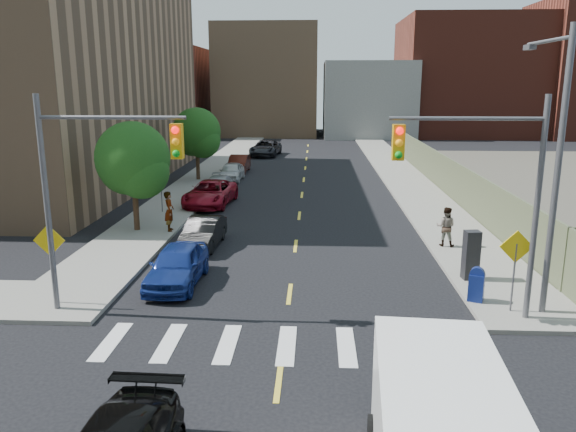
# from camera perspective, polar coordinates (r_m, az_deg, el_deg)

# --- Properties ---
(ground) EXTENTS (160.00, 160.00, 0.00)m
(ground) POSITION_cam_1_polar(r_m,az_deg,el_deg) (13.01, -1.56, -20.85)
(ground) COLOR black
(ground) RESTS_ON ground
(sidewalk_nw) EXTENTS (3.50, 73.00, 0.15)m
(sidewalk_nw) POSITION_cam_1_polar(r_m,az_deg,el_deg) (53.41, -6.55, 5.55)
(sidewalk_nw) COLOR gray
(sidewalk_nw) RESTS_ON ground
(sidewalk_ne) EXTENTS (3.50, 73.00, 0.15)m
(sidewalk_ne) POSITION_cam_1_polar(r_m,az_deg,el_deg) (53.16, 10.25, 5.39)
(sidewalk_ne) COLOR gray
(sidewalk_ne) RESTS_ON ground
(fence_north) EXTENTS (0.12, 44.00, 2.50)m
(fence_north) POSITION_cam_1_polar(r_m,az_deg,el_deg) (40.15, 15.37, 4.26)
(fence_north) COLOR #565E42
(fence_north) RESTS_ON ground
(bg_bldg_west) EXTENTS (14.00, 18.00, 12.00)m
(bg_bldg_west) POSITION_cam_1_polar(r_m,az_deg,el_deg) (83.90, -13.33, 12.19)
(bg_bldg_west) COLOR #592319
(bg_bldg_west) RESTS_ON ground
(bg_bldg_midwest) EXTENTS (14.00, 16.00, 15.00)m
(bg_bldg_midwest) POSITION_cam_1_polar(r_m,az_deg,el_deg) (83.00, -2.01, 13.56)
(bg_bldg_midwest) COLOR #8C6B4C
(bg_bldg_midwest) RESTS_ON ground
(bg_bldg_center) EXTENTS (12.00, 16.00, 10.00)m
(bg_bldg_center) POSITION_cam_1_polar(r_m,az_deg,el_deg) (81.06, 8.00, 11.67)
(bg_bldg_center) COLOR gray
(bg_bldg_center) RESTS_ON ground
(bg_bldg_east) EXTENTS (18.00, 18.00, 16.00)m
(bg_bldg_east) POSITION_cam_1_polar(r_m,az_deg,el_deg) (85.38, 17.61, 13.29)
(bg_bldg_east) COLOR #592319
(bg_bldg_east) RESTS_ON ground
(signal_nw) EXTENTS (4.59, 0.30, 7.00)m
(signal_nw) POSITION_cam_1_polar(r_m,az_deg,el_deg) (18.27, -19.27, 3.87)
(signal_nw) COLOR #59595E
(signal_nw) RESTS_ON ground
(signal_ne) EXTENTS (4.59, 0.30, 7.00)m
(signal_ne) POSITION_cam_1_polar(r_m,az_deg,el_deg) (17.71, 19.63, 3.56)
(signal_ne) COLOR #59595E
(signal_ne) RESTS_ON ground
(streetlight_ne) EXTENTS (0.25, 3.70, 9.00)m
(streetlight_ne) POSITION_cam_1_polar(r_m,az_deg,el_deg) (19.20, 25.40, 5.85)
(streetlight_ne) COLOR #59595E
(streetlight_ne) RESTS_ON ground
(warn_sign_nw) EXTENTS (1.06, 0.06, 2.83)m
(warn_sign_nw) POSITION_cam_1_polar(r_m,az_deg,el_deg) (19.99, -23.02, -3.13)
(warn_sign_nw) COLOR #59595E
(warn_sign_nw) RESTS_ON ground
(warn_sign_ne) EXTENTS (1.06, 0.06, 2.83)m
(warn_sign_ne) POSITION_cam_1_polar(r_m,az_deg,el_deg) (19.11, 22.11, -3.79)
(warn_sign_ne) COLOR #59595E
(warn_sign_ne) RESTS_ON ground
(warn_sign_midwest) EXTENTS (1.06, 0.06, 2.83)m
(warn_sign_midwest) POSITION_cam_1_polar(r_m,az_deg,el_deg) (32.35, -12.80, 3.62)
(warn_sign_midwest) COLOR #59595E
(warn_sign_midwest) RESTS_ON ground
(tree_west_near) EXTENTS (3.66, 3.64, 5.52)m
(tree_west_near) POSITION_cam_1_polar(r_m,az_deg,el_deg) (28.45, -15.45, 5.18)
(tree_west_near) COLOR #332114
(tree_west_near) RESTS_ON ground
(tree_west_far) EXTENTS (3.66, 3.64, 5.52)m
(tree_west_far) POSITION_cam_1_polar(r_m,az_deg,el_deg) (42.86, -9.25, 8.12)
(tree_west_far) COLOR #332114
(tree_west_far) RESTS_ON ground
(parked_car_blue) EXTENTS (1.83, 4.39, 1.49)m
(parked_car_blue) POSITION_cam_1_polar(r_m,az_deg,el_deg) (21.20, -11.19, -4.92)
(parked_car_blue) COLOR navy
(parked_car_blue) RESTS_ON ground
(parked_car_black) EXTENTS (1.59, 4.10, 1.33)m
(parked_car_black) POSITION_cam_1_polar(r_m,az_deg,el_deg) (25.79, -8.62, -1.69)
(parked_car_black) COLOR black
(parked_car_black) RESTS_ON ground
(parked_car_red) EXTENTS (2.89, 5.54, 1.49)m
(parked_car_red) POSITION_cam_1_polar(r_m,az_deg,el_deg) (34.45, -7.90, 2.30)
(parked_car_red) COLOR maroon
(parked_car_red) RESTS_ON ground
(parked_car_silver) EXTENTS (1.87, 4.48, 1.29)m
(parked_car_silver) POSITION_cam_1_polar(r_m,az_deg,el_deg) (37.15, -7.12, 2.98)
(parked_car_silver) COLOR #9FA2A7
(parked_car_silver) RESTS_ON ground
(parked_car_white) EXTENTS (1.73, 4.12, 1.39)m
(parked_car_white) POSITION_cam_1_polar(r_m,az_deg,el_deg) (42.97, -5.77, 4.50)
(parked_car_white) COLOR #BABABA
(parked_car_white) RESTS_ON ground
(parked_car_maroon) EXTENTS (1.55, 4.28, 1.40)m
(parked_car_maroon) POSITION_cam_1_polar(r_m,az_deg,el_deg) (47.08, -5.02, 5.30)
(parked_car_maroon) COLOR #40150C
(parked_car_maroon) RESTS_ON ground
(parked_car_grey) EXTENTS (3.14, 5.84, 1.56)m
(parked_car_grey) POSITION_cam_1_polar(r_m,az_deg,el_deg) (57.53, -2.29, 6.90)
(parked_car_grey) COLOR black
(parked_car_grey) RESTS_ON ground
(mailbox) EXTENTS (0.59, 0.53, 1.19)m
(mailbox) POSITION_cam_1_polar(r_m,az_deg,el_deg) (19.94, 18.60, -6.63)
(mailbox) COLOR navy
(mailbox) RESTS_ON sidewalk_ne
(payphone) EXTENTS (0.61, 0.52, 1.85)m
(payphone) POSITION_cam_1_polar(r_m,az_deg,el_deg) (21.95, 18.10, -3.80)
(payphone) COLOR black
(payphone) RESTS_ON sidewalk_ne
(pedestrian_west) EXTENTS (0.60, 0.80, 1.98)m
(pedestrian_west) POSITION_cam_1_polar(r_m,az_deg,el_deg) (28.23, -11.97, 0.48)
(pedestrian_west) COLOR gray
(pedestrian_west) RESTS_ON sidewalk_nw
(pedestrian_east) EXTENTS (1.03, 0.91, 1.78)m
(pedestrian_east) POSITION_cam_1_polar(r_m,az_deg,el_deg) (26.05, 15.73, -1.04)
(pedestrian_east) COLOR gray
(pedestrian_east) RESTS_ON sidewalk_ne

